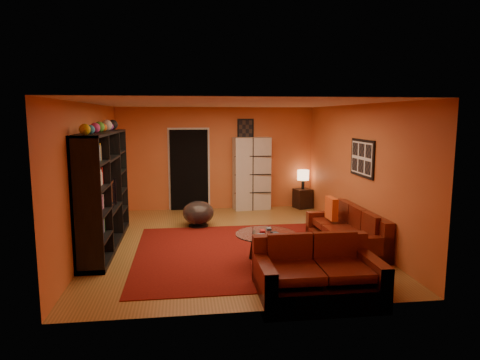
{
  "coord_description": "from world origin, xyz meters",
  "views": [
    {
      "loc": [
        -0.84,
        -7.89,
        2.38
      ],
      "look_at": [
        0.22,
        0.1,
        1.17
      ],
      "focal_mm": 32.0,
      "sensor_mm": 36.0,
      "label": 1
    }
  ],
  "objects": [
    {
      "name": "loveseat",
      "position": [
        0.96,
        -2.41,
        0.28
      ],
      "size": [
        1.69,
        1.02,
        0.85
      ],
      "rotation": [
        0.0,
        0.0,
        1.56
      ],
      "color": "#481109",
      "rests_on": "rug"
    },
    {
      "name": "floor",
      "position": [
        0.0,
        0.0,
        0.0
      ],
      "size": [
        6.0,
        6.0,
        0.0
      ],
      "primitive_type": "plane",
      "color": "brown",
      "rests_on": "ground"
    },
    {
      "name": "throw_pillow",
      "position": [
        1.95,
        -0.19,
        0.63
      ],
      "size": [
        0.12,
        0.42,
        0.42
      ],
      "primitive_type": "cube",
      "color": "#DC4E18",
      "rests_on": "sofa"
    },
    {
      "name": "sofa",
      "position": [
        2.13,
        -0.65,
        0.29
      ],
      "size": [
        0.86,
        2.06,
        0.85
      ],
      "rotation": [
        0.0,
        0.0,
        0.01
      ],
      "color": "#481109",
      "rests_on": "rug"
    },
    {
      "name": "side_table",
      "position": [
        2.23,
        2.75,
        0.25
      ],
      "size": [
        0.49,
        0.49,
        0.5
      ],
      "primitive_type": "cube",
      "rotation": [
        0.0,
        0.0,
        0.25
      ],
      "color": "black",
      "rests_on": "floor"
    },
    {
      "name": "tv",
      "position": [
        -2.23,
        -0.07,
        0.97
      ],
      "size": [
        0.86,
        0.11,
        0.49
      ],
      "primitive_type": "imported",
      "rotation": [
        0.0,
        0.0,
        1.57
      ],
      "color": "black",
      "rests_on": "entertainment_unit"
    },
    {
      "name": "table_lamp",
      "position": [
        2.23,
        2.75,
        0.85
      ],
      "size": [
        0.3,
        0.3,
        0.5
      ],
      "color": "black",
      "rests_on": "side_table"
    },
    {
      "name": "wall_front",
      "position": [
        0.0,
        -3.0,
        1.3
      ],
      "size": [
        6.0,
        0.0,
        6.0
      ],
      "primitive_type": "plane",
      "rotation": [
        -1.57,
        0.0,
        0.0
      ],
      "color": "#C55A2B",
      "rests_on": "floor"
    },
    {
      "name": "wall_art_back",
      "position": [
        0.75,
        2.98,
        2.05
      ],
      "size": [
        0.42,
        0.03,
        0.52
      ],
      "primitive_type": "cube",
      "color": "black",
      "rests_on": "wall_back"
    },
    {
      "name": "wall_left",
      "position": [
        -2.5,
        0.0,
        1.3
      ],
      "size": [
        0.0,
        6.0,
        6.0
      ],
      "primitive_type": "plane",
      "rotation": [
        1.57,
        0.0,
        1.57
      ],
      "color": "#C55A2B",
      "rests_on": "floor"
    },
    {
      "name": "wall_back",
      "position": [
        0.0,
        3.0,
        1.3
      ],
      "size": [
        6.0,
        0.0,
        6.0
      ],
      "primitive_type": "plane",
      "rotation": [
        1.57,
        0.0,
        0.0
      ],
      "color": "#C55A2B",
      "rests_on": "floor"
    },
    {
      "name": "wall_right",
      "position": [
        2.5,
        0.0,
        1.3
      ],
      "size": [
        0.0,
        6.0,
        6.0
      ],
      "primitive_type": "plane",
      "rotation": [
        1.57,
        0.0,
        -1.57
      ],
      "color": "#C55A2B",
      "rests_on": "floor"
    },
    {
      "name": "doorway",
      "position": [
        -0.7,
        2.96,
        1.02
      ],
      "size": [
        0.95,
        0.1,
        2.04
      ],
      "primitive_type": "cube",
      "color": "black",
      "rests_on": "floor"
    },
    {
      "name": "rug",
      "position": [
        0.1,
        -0.7,
        0.01
      ],
      "size": [
        3.6,
        3.6,
        0.01
      ],
      "primitive_type": "cube",
      "color": "#520C09",
      "rests_on": "floor"
    },
    {
      "name": "wall_art_right",
      "position": [
        2.48,
        -0.3,
        1.6
      ],
      "size": [
        0.03,
        1.0,
        0.7
      ],
      "primitive_type": "cube",
      "color": "black",
      "rests_on": "wall_right"
    },
    {
      "name": "ceiling",
      "position": [
        0.0,
        0.0,
        2.6
      ],
      "size": [
        6.0,
        6.0,
        0.0
      ],
      "primitive_type": "plane",
      "rotation": [
        3.14,
        0.0,
        0.0
      ],
      "color": "white",
      "rests_on": "wall_back"
    },
    {
      "name": "coffee_table",
      "position": [
        0.46,
        -1.32,
        0.45
      ],
      "size": [
        0.99,
        0.99,
        0.5
      ],
      "rotation": [
        0.0,
        0.0,
        0.13
      ],
      "color": "silver",
      "rests_on": "floor"
    },
    {
      "name": "entertainment_unit",
      "position": [
        -2.27,
        0.0,
        1.05
      ],
      "size": [
        0.45,
        3.0,
        2.1
      ],
      "primitive_type": "cube",
      "color": "black",
      "rests_on": "floor"
    },
    {
      "name": "bowl_chair",
      "position": [
        -0.54,
        1.21,
        0.3
      ],
      "size": [
        0.68,
        0.68,
        0.55
      ],
      "color": "black",
      "rests_on": "floor"
    },
    {
      "name": "storage_cabinet",
      "position": [
        0.88,
        2.8,
        0.92
      ],
      "size": [
        0.96,
        0.5,
        1.85
      ],
      "primitive_type": "cube",
      "rotation": [
        0.0,
        0.0,
        0.1
      ],
      "color": "beige",
      "rests_on": "floor"
    }
  ]
}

